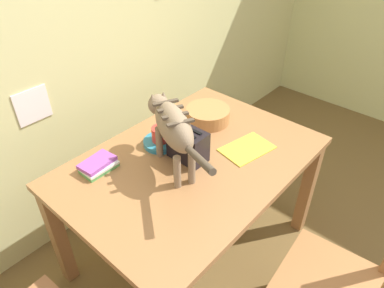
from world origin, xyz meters
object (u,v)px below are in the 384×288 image
dining_table (192,172)px  magazine (247,149)px  coffee_mug (161,134)px  toaster (188,145)px  wooden_chair_near (338,283)px  book_stack (98,165)px  cat (172,126)px  wicker_basket (208,115)px  saucer_bowl (161,142)px

dining_table → magazine: magazine is taller
coffee_mug → toaster: bearing=-88.0°
magazine → toaster: 0.34m
wooden_chair_near → toaster: bearing=87.5°
dining_table → book_stack: bearing=141.0°
magazine → toaster: bearing=156.3°
coffee_mug → magazine: size_ratio=0.48×
cat → coffee_mug: bearing=89.2°
book_stack → wicker_basket: 0.73m
cat → wooden_chair_near: cat is taller
dining_table → toaster: 0.17m
saucer_bowl → coffee_mug: coffee_mug is taller
toaster → wooden_chair_near: 0.95m
cat → toaster: (0.10, -0.01, -0.16)m
saucer_bowl → magazine: saucer_bowl is taller
magazine → toaster: toaster is taller
book_stack → wooden_chair_near: size_ratio=0.20×
toaster → wooden_chair_near: wooden_chair_near is taller
coffee_mug → wooden_chair_near: size_ratio=0.14×
magazine → toaster: (-0.27, 0.19, 0.08)m
dining_table → wicker_basket: wicker_basket is taller
toaster → wooden_chair_near: bearing=-87.6°
wicker_basket → coffee_mug: bearing=173.3°
coffee_mug → wooden_chair_near: bearing=-87.6°
saucer_bowl → coffee_mug: (0.00, 0.00, 0.06)m
dining_table → book_stack: 0.49m
wooden_chair_near → book_stack: bearing=104.4°
cat → saucer_bowl: 0.31m
magazine → book_stack: book_stack is taller
saucer_bowl → book_stack: (-0.36, 0.08, 0.01)m
dining_table → coffee_mug: bearing=93.1°
cat → wooden_chair_near: bearing=-56.0°
saucer_bowl → toaster: toaster is taller
dining_table → book_stack: size_ratio=7.33×
saucer_bowl → cat: bearing=-115.4°
book_stack → toaster: 0.46m
saucer_bowl → book_stack: bearing=166.8°
dining_table → wicker_basket: 0.41m
cat → wicker_basket: bearing=43.0°
book_stack → toaster: size_ratio=0.93×
book_stack → wicker_basket: wicker_basket is taller
saucer_bowl → toaster: 0.21m
wicker_basket → magazine: bearing=-102.7°
wicker_basket → toaster: (-0.35, -0.15, 0.04)m
book_stack → saucer_bowl: bearing=-13.2°
dining_table → wooden_chair_near: wooden_chair_near is taller
coffee_mug → book_stack: (-0.36, 0.08, -0.04)m
cat → wooden_chair_near: size_ratio=0.68×
wicker_basket → toaster: bearing=-156.4°
dining_table → magazine: 0.33m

